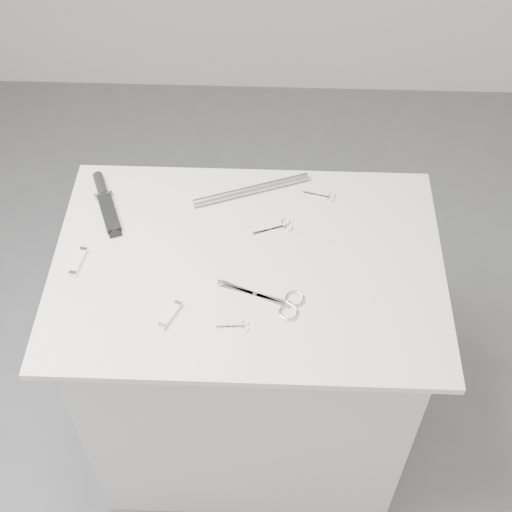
{
  "coord_description": "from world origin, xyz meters",
  "views": [
    {
      "loc": [
        0.07,
        -1.16,
        2.31
      ],
      "look_at": [
        0.02,
        0.02,
        0.92
      ],
      "focal_mm": 50.0,
      "sensor_mm": 36.0,
      "label": 1
    }
  ],
  "objects_px": {
    "embroidery_scissors_b": "(324,196)",
    "metal_rail": "(251,190)",
    "embroidery_scissors_a": "(279,227)",
    "sheathed_knife": "(105,200)",
    "large_shears": "(278,301)",
    "tiny_scissors": "(238,326)",
    "pocket_knife_a": "(170,315)",
    "plinth": "(249,361)",
    "pocket_knife_b": "(78,261)"
  },
  "relations": [
    {
      "from": "plinth",
      "to": "large_shears",
      "type": "height_order",
      "value": "large_shears"
    },
    {
      "from": "tiny_scissors",
      "to": "pocket_knife_b",
      "type": "bearing_deg",
      "value": 152.04
    },
    {
      "from": "embroidery_scissors_b",
      "to": "pocket_knife_a",
      "type": "bearing_deg",
      "value": -117.92
    },
    {
      "from": "embroidery_scissors_a",
      "to": "sheathed_knife",
      "type": "relative_size",
      "value": 0.48
    },
    {
      "from": "large_shears",
      "to": "metal_rail",
      "type": "xyz_separation_m",
      "value": [
        -0.08,
        0.38,
        0.01
      ]
    },
    {
      "from": "large_shears",
      "to": "metal_rail",
      "type": "height_order",
      "value": "metal_rail"
    },
    {
      "from": "embroidery_scissors_a",
      "to": "tiny_scissors",
      "type": "height_order",
      "value": "same"
    },
    {
      "from": "sheathed_knife",
      "to": "embroidery_scissors_a",
      "type": "bearing_deg",
      "value": -120.7
    },
    {
      "from": "large_shears",
      "to": "pocket_knife_b",
      "type": "relative_size",
      "value": 2.33
    },
    {
      "from": "pocket_knife_a",
      "to": "embroidery_scissors_b",
      "type": "bearing_deg",
      "value": -16.7
    },
    {
      "from": "embroidery_scissors_a",
      "to": "pocket_knife_b",
      "type": "height_order",
      "value": "pocket_knife_b"
    },
    {
      "from": "sheathed_knife",
      "to": "pocket_knife_a",
      "type": "xyz_separation_m",
      "value": [
        0.22,
        -0.38,
        -0.0
      ]
    },
    {
      "from": "pocket_knife_a",
      "to": "embroidery_scissors_a",
      "type": "bearing_deg",
      "value": -15.25
    },
    {
      "from": "pocket_knife_a",
      "to": "pocket_knife_b",
      "type": "distance_m",
      "value": 0.3
    },
    {
      "from": "plinth",
      "to": "tiny_scissors",
      "type": "distance_m",
      "value": 0.51
    },
    {
      "from": "large_shears",
      "to": "pocket_knife_a",
      "type": "distance_m",
      "value": 0.26
    },
    {
      "from": "tiny_scissors",
      "to": "pocket_knife_b",
      "type": "xyz_separation_m",
      "value": [
        -0.42,
        0.18,
        0.0
      ]
    },
    {
      "from": "embroidery_scissors_b",
      "to": "tiny_scissors",
      "type": "xyz_separation_m",
      "value": [
        -0.22,
        -0.44,
        -0.0
      ]
    },
    {
      "from": "tiny_scissors",
      "to": "pocket_knife_a",
      "type": "distance_m",
      "value": 0.16
    },
    {
      "from": "plinth",
      "to": "metal_rail",
      "type": "height_order",
      "value": "metal_rail"
    },
    {
      "from": "tiny_scissors",
      "to": "metal_rail",
      "type": "distance_m",
      "value": 0.45
    },
    {
      "from": "embroidery_scissors_b",
      "to": "sheathed_knife",
      "type": "bearing_deg",
      "value": -161.73
    },
    {
      "from": "embroidery_scissors_a",
      "to": "embroidery_scissors_b",
      "type": "height_order",
      "value": "same"
    },
    {
      "from": "embroidery_scissors_b",
      "to": "metal_rail",
      "type": "xyz_separation_m",
      "value": [
        -0.2,
        0.01,
        0.01
      ]
    },
    {
      "from": "tiny_scissors",
      "to": "pocket_knife_a",
      "type": "bearing_deg",
      "value": 167.17
    },
    {
      "from": "tiny_scissors",
      "to": "embroidery_scissors_b",
      "type": "bearing_deg",
      "value": 59.73
    },
    {
      "from": "tiny_scissors",
      "to": "sheathed_knife",
      "type": "distance_m",
      "value": 0.56
    },
    {
      "from": "plinth",
      "to": "metal_rail",
      "type": "xyz_separation_m",
      "value": [
        -0.0,
        0.25,
        0.48
      ]
    },
    {
      "from": "embroidery_scissors_b",
      "to": "metal_rail",
      "type": "relative_size",
      "value": 0.27
    },
    {
      "from": "tiny_scissors",
      "to": "large_shears",
      "type": "bearing_deg",
      "value": 34.24
    },
    {
      "from": "pocket_knife_a",
      "to": "sheathed_knife",
      "type": "bearing_deg",
      "value": 55.89
    },
    {
      "from": "embroidery_scissors_b",
      "to": "metal_rail",
      "type": "distance_m",
      "value": 0.2
    },
    {
      "from": "pocket_knife_a",
      "to": "metal_rail",
      "type": "distance_m",
      "value": 0.46
    },
    {
      "from": "large_shears",
      "to": "pocket_knife_a",
      "type": "bearing_deg",
      "value": -149.07
    },
    {
      "from": "large_shears",
      "to": "embroidery_scissors_a",
      "type": "distance_m",
      "value": 0.25
    },
    {
      "from": "embroidery_scissors_a",
      "to": "tiny_scissors",
      "type": "distance_m",
      "value": 0.34
    },
    {
      "from": "embroidery_scissors_a",
      "to": "embroidery_scissors_b",
      "type": "xyz_separation_m",
      "value": [
        0.12,
        0.12,
        -0.0
      ]
    },
    {
      "from": "embroidery_scissors_a",
      "to": "metal_rail",
      "type": "distance_m",
      "value": 0.15
    },
    {
      "from": "large_shears",
      "to": "metal_rail",
      "type": "relative_size",
      "value": 0.65
    },
    {
      "from": "plinth",
      "to": "sheathed_knife",
      "type": "distance_m",
      "value": 0.66
    },
    {
      "from": "plinth",
      "to": "embroidery_scissors_b",
      "type": "height_order",
      "value": "embroidery_scissors_b"
    },
    {
      "from": "sheathed_knife",
      "to": "pocket_knife_b",
      "type": "xyz_separation_m",
      "value": [
        -0.03,
        -0.22,
        -0.0
      ]
    },
    {
      "from": "sheathed_knife",
      "to": "metal_rail",
      "type": "relative_size",
      "value": 0.68
    },
    {
      "from": "embroidery_scissors_a",
      "to": "tiny_scissors",
      "type": "bearing_deg",
      "value": -127.16
    },
    {
      "from": "large_shears",
      "to": "pocket_knife_b",
      "type": "height_order",
      "value": "pocket_knife_b"
    },
    {
      "from": "plinth",
      "to": "sheathed_knife",
      "type": "bearing_deg",
      "value": 153.18
    },
    {
      "from": "large_shears",
      "to": "sheathed_knife",
      "type": "relative_size",
      "value": 0.96
    },
    {
      "from": "plinth",
      "to": "sheathed_knife",
      "type": "xyz_separation_m",
      "value": [
        -0.4,
        0.2,
        0.48
      ]
    },
    {
      "from": "pocket_knife_a",
      "to": "metal_rail",
      "type": "xyz_separation_m",
      "value": [
        0.18,
        0.43,
        0.01
      ]
    },
    {
      "from": "sheathed_knife",
      "to": "metal_rail",
      "type": "height_order",
      "value": "same"
    }
  ]
}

